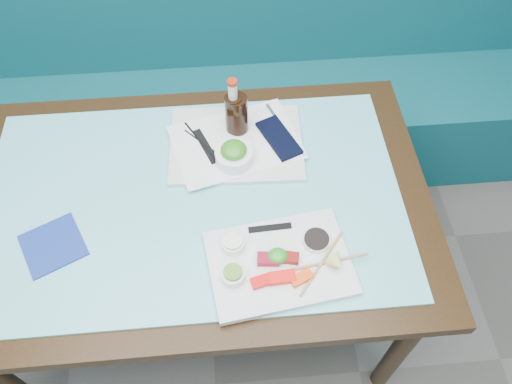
{
  "coord_description": "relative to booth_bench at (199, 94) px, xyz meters",
  "views": [
    {
      "loc": [
        0.11,
        0.61,
        1.96
      ],
      "look_at": [
        0.18,
        1.43,
        0.8
      ],
      "focal_mm": 35.0,
      "sensor_mm": 36.0,
      "label": 1
    }
  ],
  "objects": [
    {
      "name": "tuna_left",
      "position": [
        0.2,
        -1.07,
        0.41
      ],
      "size": [
        0.06,
        0.04,
        0.02
      ],
      "primitive_type": "cube",
      "rotation": [
        0.0,
        0.0,
        -0.1
      ],
      "color": "maroon",
      "rests_on": "sashimi_plate"
    },
    {
      "name": "cola_bottle_neck",
      "position": [
        0.14,
        -0.59,
        0.56
      ],
      "size": [
        0.03,
        0.03,
        0.05
      ],
      "primitive_type": "cylinder",
      "rotation": [
        0.0,
        0.0,
        0.14
      ],
      "color": "silver",
      "rests_on": "cola_bottle_body"
    },
    {
      "name": "seaweed_salad",
      "position": [
        0.13,
        -0.72,
        0.45
      ],
      "size": [
        0.1,
        0.1,
        0.04
      ],
      "primitive_type": "ellipsoid",
      "rotation": [
        0.0,
        0.0,
        -0.39
      ],
      "color": "#317B1C",
      "rests_on": "seaweed_bowl"
    },
    {
      "name": "cola_glass",
      "position": [
        0.15,
        -0.59,
        0.47
      ],
      "size": [
        0.07,
        0.07,
        0.14
      ],
      "primitive_type": "cylinder",
      "rotation": [
        0.0,
        0.0,
        -0.14
      ],
      "color": "black",
      "rests_on": "serving_tray"
    },
    {
      "name": "seaweed_bowl",
      "position": [
        0.13,
        -0.72,
        0.42
      ],
      "size": [
        0.12,
        0.12,
        0.05
      ],
      "primitive_type": "cylinder",
      "rotation": [
        0.0,
        0.0,
        0.09
      ],
      "color": "white",
      "rests_on": "serving_tray"
    },
    {
      "name": "seaweed_garnish",
      "position": [
        0.22,
        -1.07,
        0.42
      ],
      "size": [
        0.06,
        0.06,
        0.03
      ],
      "primitive_type": "ellipsoid",
      "rotation": [
        0.0,
        0.0,
        0.25
      ],
      "color": "#288E20",
      "rests_on": "sashimi_plate"
    },
    {
      "name": "ginger_fill",
      "position": [
        0.11,
        -1.02,
        0.43
      ],
      "size": [
        0.06,
        0.06,
        0.01
      ],
      "primitive_type": "cylinder",
      "rotation": [
        0.0,
        0.0,
        -0.21
      ],
      "color": "white",
      "rests_on": "ramekin_ginger"
    },
    {
      "name": "soy_dish",
      "position": [
        0.33,
        -1.03,
        0.41
      ],
      "size": [
        0.1,
        0.1,
        0.01
      ],
      "primitive_type": "cylinder",
      "rotation": [
        0.0,
        0.0,
        -0.37
      ],
      "color": "white",
      "rests_on": "sashimi_plate"
    },
    {
      "name": "cola_bottle_body",
      "position": [
        0.14,
        -0.59,
        0.46
      ],
      "size": [
        0.06,
        0.06,
        0.15
      ],
      "primitive_type": "cylinder",
      "rotation": [
        0.0,
        0.0,
        -0.08
      ],
      "color": "black",
      "rests_on": "glass_top"
    },
    {
      "name": "fork",
      "position": [
        0.27,
        -0.54,
        0.4
      ],
      "size": [
        0.04,
        0.09,
        0.01
      ],
      "primitive_type": "cylinder",
      "rotation": [
        1.57,
        0.0,
        0.37
      ],
      "color": "white",
      "rests_on": "serving_tray"
    },
    {
      "name": "salmon_mid",
      "position": [
        0.23,
        -1.13,
        0.41
      ],
      "size": [
        0.07,
        0.04,
        0.02
      ],
      "primitive_type": "cube",
      "rotation": [
        0.0,
        0.0,
        0.06
      ],
      "color": "#FF150A",
      "rests_on": "sashimi_plate"
    },
    {
      "name": "wooden_chopstick_b",
      "position": [
        0.35,
        -1.09,
        0.41
      ],
      "size": [
        0.23,
        0.04,
        0.01
      ],
      "primitive_type": "cylinder",
      "rotation": [
        1.57,
        0.0,
        -1.43
      ],
      "color": "#B17D53",
      "rests_on": "sashimi_plate"
    },
    {
      "name": "booth_bench",
      "position": [
        0.0,
        0.0,
        0.0
      ],
      "size": [
        3.0,
        0.56,
        1.17
      ],
      "color": "#0D4E55",
      "rests_on": "ground"
    },
    {
      "name": "ramekin_ginger",
      "position": [
        0.11,
        -1.02,
        0.42
      ],
      "size": [
        0.08,
        0.08,
        0.03
      ],
      "primitive_type": "cylinder",
      "rotation": [
        0.0,
        0.0,
        0.41
      ],
      "color": "white",
      "rests_on": "sashimi_plate"
    },
    {
      "name": "black_chopstick_a",
      "position": [
        0.04,
        -0.66,
        0.4
      ],
      "size": [
        0.12,
        0.21,
        0.01
      ],
      "primitive_type": "cylinder",
      "rotation": [
        1.57,
        0.0,
        0.52
      ],
      "color": "black",
      "rests_on": "serving_tray"
    },
    {
      "name": "dining_table",
      "position": [
        0.0,
        -0.84,
        0.29
      ],
      "size": [
        1.4,
        0.9,
        0.75
      ],
      "color": "black",
      "rests_on": "ground"
    },
    {
      "name": "navy_pouch",
      "position": [
        0.27,
        -0.65,
        0.41
      ],
      "size": [
        0.14,
        0.19,
        0.01
      ],
      "primitive_type": "cube",
      "rotation": [
        0.0,
        0.0,
        0.4
      ],
      "color": "black",
      "rests_on": "serving_tray"
    },
    {
      "name": "wasabi_fill",
      "position": [
        0.1,
        -1.11,
        0.43
      ],
      "size": [
        0.05,
        0.05,
        0.01
      ],
      "primitive_type": "cylinder",
      "rotation": [
        0.0,
        0.0,
        -0.08
      ],
      "color": "#58902E",
      "rests_on": "ramekin_wasabi"
    },
    {
      "name": "wooden_chopstick_a",
      "position": [
        0.34,
        -1.09,
        0.41
      ],
      "size": [
        0.15,
        0.18,
        0.01
      ],
      "primitive_type": "cylinder",
      "rotation": [
        1.57,
        0.0,
        -0.67
      ],
      "color": "#AA8650",
      "rests_on": "sashimi_plate"
    },
    {
      "name": "glass_top",
      "position": [
        0.0,
        -0.84,
        0.38
      ],
      "size": [
        1.22,
        0.76,
        0.01
      ],
      "primitive_type": "cube",
      "color": "#65C1CB",
      "rests_on": "dining_table"
    },
    {
      "name": "ramekin_wasabi",
      "position": [
        0.1,
        -1.11,
        0.42
      ],
      "size": [
        0.07,
        0.07,
        0.03
      ],
      "primitive_type": "cylinder",
      "rotation": [
        0.0,
        0.0,
        -0.18
      ],
      "color": "white",
      "rests_on": "sashimi_plate"
    },
    {
      "name": "serving_tray",
      "position": [
        0.14,
        -0.65,
        0.39
      ],
      "size": [
        0.43,
        0.33,
        0.02
      ],
      "primitive_type": "cube",
      "rotation": [
        0.0,
        0.0,
        -0.04
      ],
      "color": "silver",
      "rests_on": "glass_top"
    },
    {
      "name": "blue_napkin",
      "position": [
        -0.38,
        -0.97,
        0.39
      ],
      "size": [
        0.21,
        0.21,
        0.01
      ],
      "primitive_type": "cube",
      "rotation": [
        0.0,
        0.0,
        0.45
      ],
      "color": "navy",
      "rests_on": "glass_top"
    },
    {
      "name": "cola_bottle_cap",
      "position": [
        0.14,
        -0.59,
        0.6
      ],
      "size": [
        0.03,
        0.03,
        0.01
      ],
      "primitive_type": "cylinder",
      "rotation": [
        0.0,
        0.0,
        0.04
      ],
      "color": "#B41F0B",
      "rests_on": "cola_bottle_neck"
    },
    {
      "name": "chopstick_sleeve",
      "position": [
        0.21,
        -0.97,
        0.4
      ],
      "size": [
        0.12,
        0.02,
        0.0
      ],
      "primitive_type": "cube",
      "rotation": [
        0.0,
        0.0,
        0.04
      ],
      "color": "black",
      "rests_on": "sashimi_plate"
    },
    {
      "name": "tuna_right",
      "position": [
        0.25,
        -1.07,
        0.41
      ],
      "size": [
        0.06,
        0.04,
        0.02
      ],
      "primitive_type": "cube",
      "rotation": [
        0.0,
        0.0,
        -0.21
      ],
      "color": "maroon",
      "rests_on": "sashimi_plate"
    },
    {
      "name": "salmon_left",
      "position": [
        0.18,
        -1.13,
        0.41
      ],
      "size": [
        0.07,
        0.04,
        0.01
      ],
      "primitive_type": "cube",
      "rotation": [
        0.0,
        0.0,
        0.25
      ],
      "color": "#F00D09",
      "rests_on": "sashimi_plate"
    },
    {
      "name": "salmon_right",
      "position": [
        0.28,
        -1.13,
        0.41
      ],
      "size": [
        0.07,
        0.05,
        0.01
      ],
      "primitive_type": "cube",
      "rotation": [
        0.0,
        0.0,
        0.42
      ],
      "color": "#FF4C0A",
      "rests_on": "sashimi_plate"
    },
    {
      "name": "black_chopstick_b",
      "position": [
        0.05,
        -0.66,
        0.4
      ],
      "size": [
        0.14,
        0.15,
        0.01
      ],
      "primitive_type": "cylinder",
      "rotation": [
        1.57,
        0.0,
        0.76
      ],
      "color": "black",
      "rests_on": "serving_tray"
    },
    {
      "name": "soy_fill",
      "position": [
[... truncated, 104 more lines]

